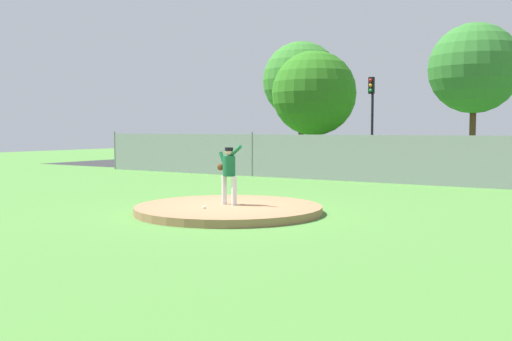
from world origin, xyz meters
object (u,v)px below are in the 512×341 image
Objects in this scene: baseball at (204,207)px; parked_car_white at (456,159)px; parked_car_burgundy at (252,153)px; parked_car_navy at (304,156)px; traffic_light_near at (372,106)px; pitcher_youth at (229,169)px; parked_car_charcoal at (207,153)px.

baseball is 15.82m from parked_car_white.
baseball is 17.22m from parked_car_burgundy.
parked_car_navy is 0.82× the size of traffic_light_near.
pitcher_youth is 18.27m from parked_car_charcoal.
parked_car_white is (13.59, 0.55, 0.04)m from parked_car_charcoal.
parked_car_white is 10.51m from parked_car_burgundy.
parked_car_burgundy is at bearing -175.42° from parked_car_navy.
parked_car_white reaches higher than parked_car_navy.
baseball is at bearing -97.67° from parked_car_white.
pitcher_youth is 16.41m from parked_car_burgundy.
parked_car_white is 0.97× the size of traffic_light_near.
parked_car_charcoal is 0.90× the size of parked_car_white.
pitcher_youth is 14.87m from parked_car_white.
baseball is 0.02× the size of traffic_light_near.
parked_car_charcoal is at bearing 178.34° from parked_car_burgundy.
pitcher_youth is 0.38× the size of parked_car_navy.
traffic_light_near is at bearing 100.24° from pitcher_youth.
parked_car_burgundy is at bearing 120.90° from pitcher_youth.
parked_car_navy is (6.11, 0.15, -0.01)m from parked_car_charcoal.
parked_car_burgundy is 1.11× the size of parked_car_navy.
baseball is 0.02× the size of parked_car_charcoal.
parked_car_burgundy is (3.10, -0.09, 0.10)m from parked_car_charcoal.
baseball is at bearing -70.65° from parked_car_navy.
parked_car_burgundy is 0.92× the size of traffic_light_near.
pitcher_youth is 20.75× the size of baseball.
parked_car_navy is 5.09m from traffic_light_near.
traffic_light_near is at bearing 147.45° from parked_car_white.
parked_car_navy is (3.01, 0.24, -0.12)m from parked_car_burgundy.
parked_car_burgundy reaches higher than parked_car_white.
parked_car_navy is at bearing 4.58° from parked_car_burgundy.
baseball is 0.02× the size of parked_car_navy.
parked_car_charcoal is at bearing -178.58° from parked_car_navy.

